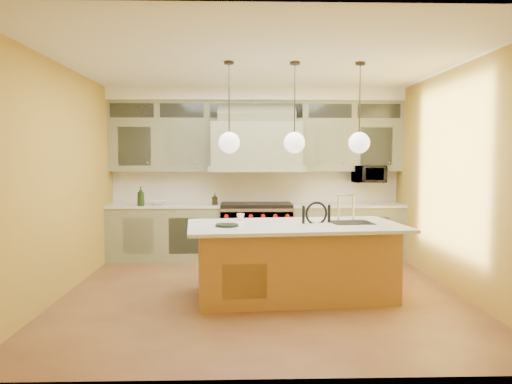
{
  "coord_description": "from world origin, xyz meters",
  "views": [
    {
      "loc": [
        -0.25,
        -6.3,
        1.74
      ],
      "look_at": [
        -0.05,
        0.7,
        1.25
      ],
      "focal_mm": 35.0,
      "sensor_mm": 36.0,
      "label": 1
    }
  ],
  "objects_px": {
    "kitchen_island": "(294,259)",
    "microwave": "(369,174)",
    "counter_stool": "(321,244)",
    "range": "(256,231)"
  },
  "relations": [
    {
      "from": "microwave",
      "to": "counter_stool",
      "type": "bearing_deg",
      "value": -115.89
    },
    {
      "from": "kitchen_island",
      "to": "microwave",
      "type": "distance_m",
      "value": 3.04
    },
    {
      "from": "counter_stool",
      "to": "microwave",
      "type": "distance_m",
      "value": 2.9
    },
    {
      "from": "kitchen_island",
      "to": "range",
      "type": "bearing_deg",
      "value": 94.33
    },
    {
      "from": "range",
      "to": "counter_stool",
      "type": "bearing_deg",
      "value": -73.23
    },
    {
      "from": "counter_stool",
      "to": "range",
      "type": "bearing_deg",
      "value": 89.96
    },
    {
      "from": "kitchen_island",
      "to": "counter_stool",
      "type": "bearing_deg",
      "value": -21.31
    },
    {
      "from": "kitchen_island",
      "to": "microwave",
      "type": "height_order",
      "value": "microwave"
    },
    {
      "from": "range",
      "to": "microwave",
      "type": "height_order",
      "value": "microwave"
    },
    {
      "from": "range",
      "to": "counter_stool",
      "type": "distance_m",
      "value": 2.53
    }
  ]
}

